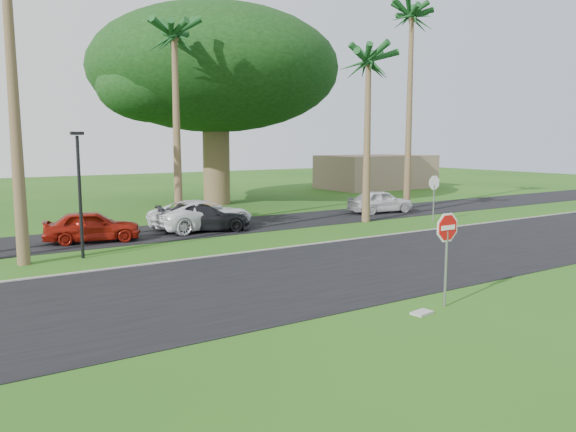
{
  "coord_description": "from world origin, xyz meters",
  "views": [
    {
      "loc": [
        -10.7,
        -12.74,
        4.32
      ],
      "look_at": [
        -0.53,
        2.97,
        1.8
      ],
      "focal_mm": 35.0,
      "sensor_mm": 36.0,
      "label": 1
    }
  ],
  "objects_px": {
    "car_red": "(92,226)",
    "car_minivan": "(203,215)",
    "stop_sign_far": "(434,189)",
    "car_pickup": "(380,202)",
    "stop_sign_near": "(447,240)",
    "car_dark": "(204,218)"
  },
  "relations": [
    {
      "from": "car_red",
      "to": "car_minivan",
      "type": "height_order",
      "value": "car_minivan"
    },
    {
      "from": "car_minivan",
      "to": "car_red",
      "type": "bearing_deg",
      "value": 85.79
    },
    {
      "from": "stop_sign_far",
      "to": "car_pickup",
      "type": "height_order",
      "value": "stop_sign_far"
    },
    {
      "from": "car_red",
      "to": "stop_sign_near",
      "type": "bearing_deg",
      "value": -147.27
    },
    {
      "from": "car_red",
      "to": "car_minivan",
      "type": "xyz_separation_m",
      "value": [
        5.41,
        0.61,
        0.05
      ]
    },
    {
      "from": "stop_sign_near",
      "to": "car_pickup",
      "type": "distance_m",
      "value": 19.33
    },
    {
      "from": "car_red",
      "to": "car_dark",
      "type": "distance_m",
      "value": 5.23
    },
    {
      "from": "car_minivan",
      "to": "car_pickup",
      "type": "bearing_deg",
      "value": -100.48
    },
    {
      "from": "stop_sign_near",
      "to": "car_minivan",
      "type": "xyz_separation_m",
      "value": [
        0.06,
        15.33,
        -1.05
      ]
    },
    {
      "from": "stop_sign_far",
      "to": "car_pickup",
      "type": "xyz_separation_m",
      "value": [
        0.18,
        4.37,
        -1.09
      ]
    },
    {
      "from": "stop_sign_near",
      "to": "car_pickup",
      "type": "bearing_deg",
      "value": 52.76
    },
    {
      "from": "stop_sign_near",
      "to": "car_minivan",
      "type": "bearing_deg",
      "value": 89.79
    },
    {
      "from": "stop_sign_far",
      "to": "car_pickup",
      "type": "bearing_deg",
      "value": -92.38
    },
    {
      "from": "stop_sign_near",
      "to": "car_dark",
      "type": "xyz_separation_m",
      "value": [
        -0.12,
        14.8,
        -1.13
      ]
    },
    {
      "from": "stop_sign_far",
      "to": "car_dark",
      "type": "xyz_separation_m",
      "value": [
        -11.62,
        3.8,
        -1.13
      ]
    },
    {
      "from": "car_minivan",
      "to": "car_pickup",
      "type": "xyz_separation_m",
      "value": [
        11.62,
        0.04,
        -0.03
      ]
    },
    {
      "from": "stop_sign_near",
      "to": "car_minivan",
      "type": "distance_m",
      "value": 15.36
    },
    {
      "from": "stop_sign_near",
      "to": "stop_sign_far",
      "type": "bearing_deg",
      "value": 43.73
    },
    {
      "from": "car_dark",
      "to": "car_pickup",
      "type": "relative_size",
      "value": 1.1
    },
    {
      "from": "car_dark",
      "to": "stop_sign_far",
      "type": "bearing_deg",
      "value": -93.76
    },
    {
      "from": "car_dark",
      "to": "car_minivan",
      "type": "distance_m",
      "value": 0.57
    },
    {
      "from": "car_pickup",
      "to": "stop_sign_near",
      "type": "bearing_deg",
      "value": 150.03
    }
  ]
}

